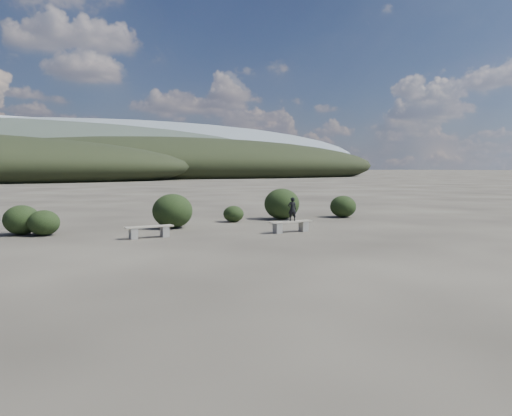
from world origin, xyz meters
TOP-DOWN VIEW (x-y plane):
  - ground at (0.00, 0.00)m, footprint 1200.00×1200.00m
  - bench_left at (-3.15, 5.95)m, footprint 1.67×0.39m
  - bench_right at (1.94, 4.94)m, footprint 1.71×0.38m
  - seated_person at (2.01, 4.94)m, footprint 0.37×0.29m
  - shrub_a at (-6.27, 8.38)m, footprint 1.11×1.11m
  - shrub_b at (-1.50, 8.34)m, footprint 1.60×1.60m
  - shrub_c at (1.62, 9.20)m, footprint 0.91×0.91m
  - shrub_d at (4.16, 9.23)m, footprint 1.65×1.65m
  - shrub_e at (7.28, 8.60)m, footprint 1.27×1.27m
  - shrub_f at (-6.96, 8.97)m, footprint 1.27×1.27m

SIDE VIEW (x-z plane):
  - ground at x=0.00m, z-range 0.00..0.00m
  - bench_left at x=-3.15m, z-range 0.04..0.46m
  - bench_right at x=1.94m, z-range 0.05..0.47m
  - shrub_c at x=1.62m, z-range 0.00..0.73m
  - shrub_a at x=-6.27m, z-range 0.00..0.91m
  - shrub_e at x=7.28m, z-range 0.00..1.06m
  - shrub_f at x=-6.96m, z-range 0.00..1.07m
  - shrub_b at x=-1.50m, z-range 0.00..1.38m
  - shrub_d at x=4.16m, z-range 0.00..1.45m
  - seated_person at x=2.01m, z-range 0.43..1.31m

